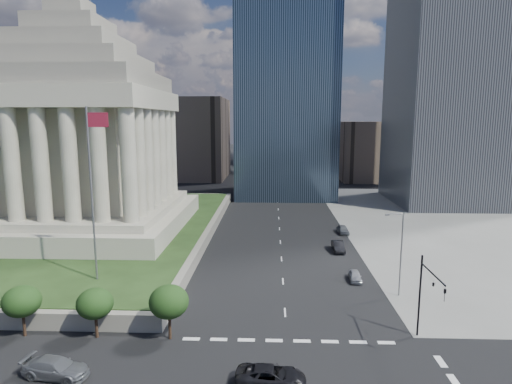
{
  "coord_description": "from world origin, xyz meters",
  "views": [
    {
      "loc": [
        -1.49,
        -23.14,
        20.3
      ],
      "look_at": [
        -3.26,
        23.72,
        12.47
      ],
      "focal_mm": 30.0,
      "sensor_mm": 36.0,
      "label": 1
    }
  ],
  "objects_px": {
    "suv_grey": "(56,368)",
    "parked_sedan_near": "(355,276)",
    "street_lamp_north": "(400,249)",
    "parked_sedan_mid": "(338,246)",
    "traffic_signal_ne": "(427,291)",
    "pickup_truck": "(271,376)",
    "flagpole": "(93,185)",
    "war_memorial": "(77,114)",
    "parked_sedan_far": "(343,229)"
  },
  "relations": [
    {
      "from": "traffic_signal_ne",
      "to": "parked_sedan_mid",
      "type": "bearing_deg",
      "value": 97.0
    },
    {
      "from": "suv_grey",
      "to": "parked_sedan_near",
      "type": "height_order",
      "value": "suv_grey"
    },
    {
      "from": "flagpole",
      "to": "parked_sedan_near",
      "type": "xyz_separation_m",
      "value": [
        31.1,
        5.6,
        -12.49
      ]
    },
    {
      "from": "flagpole",
      "to": "pickup_truck",
      "type": "bearing_deg",
      "value": -39.63
    },
    {
      "from": "street_lamp_north",
      "to": "parked_sedan_mid",
      "type": "xyz_separation_m",
      "value": [
        -4.33,
        17.22,
        -4.89
      ]
    },
    {
      "from": "parked_sedan_mid",
      "to": "pickup_truck",
      "type": "bearing_deg",
      "value": -107.42
    },
    {
      "from": "suv_grey",
      "to": "parked_sedan_mid",
      "type": "distance_m",
      "value": 44.32
    },
    {
      "from": "war_memorial",
      "to": "suv_grey",
      "type": "xyz_separation_m",
      "value": [
        15.31,
        -40.39,
        -20.62
      ]
    },
    {
      "from": "parked_sedan_near",
      "to": "suv_grey",
      "type": "bearing_deg",
      "value": -138.54
    },
    {
      "from": "suv_grey",
      "to": "parked_sedan_near",
      "type": "relative_size",
      "value": 1.47
    },
    {
      "from": "parked_sedan_far",
      "to": "flagpole",
      "type": "bearing_deg",
      "value": -142.02
    },
    {
      "from": "traffic_signal_ne",
      "to": "parked_sedan_near",
      "type": "bearing_deg",
      "value": 101.48
    },
    {
      "from": "traffic_signal_ne",
      "to": "street_lamp_north",
      "type": "distance_m",
      "value": 11.34
    },
    {
      "from": "traffic_signal_ne",
      "to": "suv_grey",
      "type": "relative_size",
      "value": 1.49
    },
    {
      "from": "street_lamp_north",
      "to": "suv_grey",
      "type": "height_order",
      "value": "street_lamp_north"
    },
    {
      "from": "suv_grey",
      "to": "pickup_truck",
      "type": "bearing_deg",
      "value": -82.54
    },
    {
      "from": "traffic_signal_ne",
      "to": "war_memorial",
      "type": "bearing_deg",
      "value": 143.58
    },
    {
      "from": "traffic_signal_ne",
      "to": "suv_grey",
      "type": "distance_m",
      "value": 32.09
    },
    {
      "from": "flagpole",
      "to": "parked_sedan_mid",
      "type": "bearing_deg",
      "value": 30.58
    },
    {
      "from": "flagpole",
      "to": "parked_sedan_far",
      "type": "distance_m",
      "value": 45.93
    },
    {
      "from": "traffic_signal_ne",
      "to": "pickup_truck",
      "type": "distance_m",
      "value": 16.08
    },
    {
      "from": "war_memorial",
      "to": "pickup_truck",
      "type": "relative_size",
      "value": 7.11
    },
    {
      "from": "traffic_signal_ne",
      "to": "street_lamp_north",
      "type": "height_order",
      "value": "street_lamp_north"
    },
    {
      "from": "traffic_signal_ne",
      "to": "suv_grey",
      "type": "bearing_deg",
      "value": -168.96
    },
    {
      "from": "traffic_signal_ne",
      "to": "suv_grey",
      "type": "xyz_separation_m",
      "value": [
        -31.19,
        -6.09,
        -4.47
      ]
    },
    {
      "from": "pickup_truck",
      "to": "parked_sedan_mid",
      "type": "relative_size",
      "value": 1.17
    },
    {
      "from": "flagpole",
      "to": "parked_sedan_mid",
      "type": "height_order",
      "value": "flagpole"
    },
    {
      "from": "street_lamp_north",
      "to": "pickup_truck",
      "type": "xyz_separation_m",
      "value": [
        -14.81,
        -17.85,
        -4.9
      ]
    },
    {
      "from": "war_memorial",
      "to": "parked_sedan_near",
      "type": "relative_size",
      "value": 10.66
    },
    {
      "from": "pickup_truck",
      "to": "suv_grey",
      "type": "bearing_deg",
      "value": 91.88
    },
    {
      "from": "war_memorial",
      "to": "street_lamp_north",
      "type": "height_order",
      "value": "war_memorial"
    },
    {
      "from": "parked_sedan_near",
      "to": "parked_sedan_mid",
      "type": "relative_size",
      "value": 0.78
    },
    {
      "from": "flagpole",
      "to": "parked_sedan_far",
      "type": "relative_size",
      "value": 4.64
    },
    {
      "from": "pickup_truck",
      "to": "parked_sedan_mid",
      "type": "xyz_separation_m",
      "value": [
        10.48,
        35.07,
        0.01
      ]
    },
    {
      "from": "suv_grey",
      "to": "parked_sedan_near",
      "type": "distance_m",
      "value": 35.57
    },
    {
      "from": "pickup_truck",
      "to": "parked_sedan_far",
      "type": "distance_m",
      "value": 47.73
    },
    {
      "from": "war_memorial",
      "to": "pickup_truck",
      "type": "distance_m",
      "value": 56.15
    },
    {
      "from": "street_lamp_north",
      "to": "traffic_signal_ne",
      "type": "bearing_deg",
      "value": -94.19
    },
    {
      "from": "parked_sedan_near",
      "to": "parked_sedan_far",
      "type": "height_order",
      "value": "parked_sedan_far"
    },
    {
      "from": "parked_sedan_mid",
      "to": "parked_sedan_far",
      "type": "xyz_separation_m",
      "value": [
        2.5,
        10.86,
        -0.03
      ]
    },
    {
      "from": "pickup_truck",
      "to": "suv_grey",
      "type": "distance_m",
      "value": 17.22
    },
    {
      "from": "suv_grey",
      "to": "parked_sedan_mid",
      "type": "height_order",
      "value": "suv_grey"
    },
    {
      "from": "war_memorial",
      "to": "pickup_truck",
      "type": "xyz_separation_m",
      "value": [
        32.52,
        -40.85,
        -20.64
      ]
    },
    {
      "from": "flagpole",
      "to": "parked_sedan_mid",
      "type": "xyz_separation_m",
      "value": [
        30.83,
        18.22,
        -12.34
      ]
    },
    {
      "from": "traffic_signal_ne",
      "to": "street_lamp_north",
      "type": "xyz_separation_m",
      "value": [
        0.83,
        11.3,
        0.41
      ]
    },
    {
      "from": "war_memorial",
      "to": "parked_sedan_mid",
      "type": "distance_m",
      "value": 48.04
    },
    {
      "from": "street_lamp_north",
      "to": "suv_grey",
      "type": "distance_m",
      "value": 36.76
    },
    {
      "from": "parked_sedan_mid",
      "to": "parked_sedan_near",
      "type": "bearing_deg",
      "value": -89.56
    },
    {
      "from": "street_lamp_north",
      "to": "pickup_truck",
      "type": "relative_size",
      "value": 1.82
    },
    {
      "from": "pickup_truck",
      "to": "parked_sedan_near",
      "type": "xyz_separation_m",
      "value": [
        10.75,
        22.45,
        -0.14
      ]
    }
  ]
}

